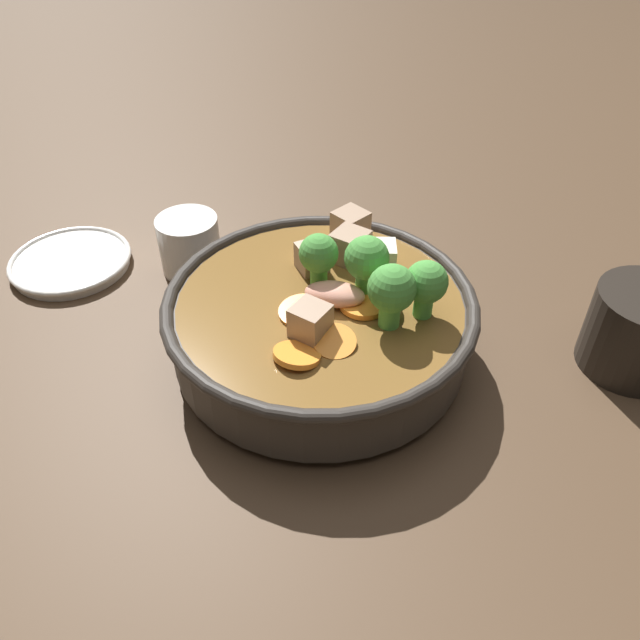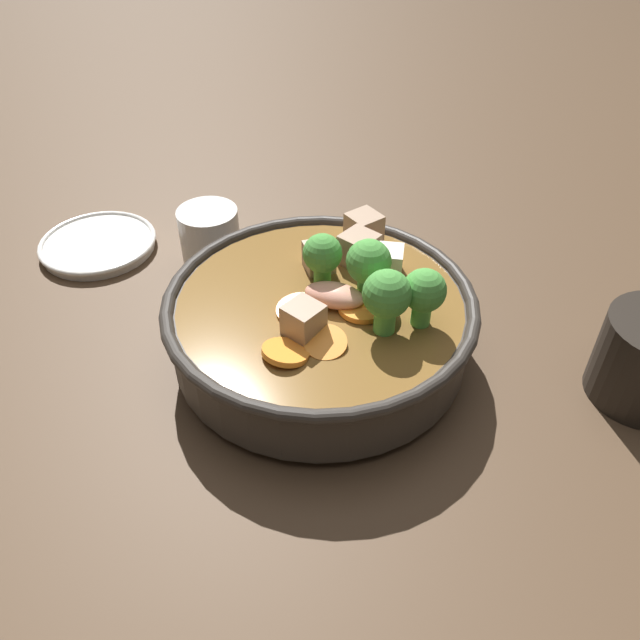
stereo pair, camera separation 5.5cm
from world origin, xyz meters
TOP-DOWN VIEW (x-y plane):
  - ground_plane at (0.00, 0.00)m, footprint 3.00×3.00m
  - stirfry_bowl at (0.00, -0.00)m, footprint 0.27×0.27m
  - side_saucer at (-0.22, 0.22)m, footprint 0.13×0.13m
  - tea_cup at (-0.09, 0.17)m, footprint 0.07×0.07m

SIDE VIEW (x-z plane):
  - ground_plane at x=0.00m, z-range 0.00..0.00m
  - side_saucer at x=-0.22m, z-range 0.00..0.01m
  - tea_cup at x=-0.09m, z-range 0.00..0.06m
  - stirfry_bowl at x=0.00m, z-range -0.02..0.11m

